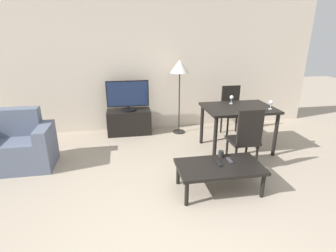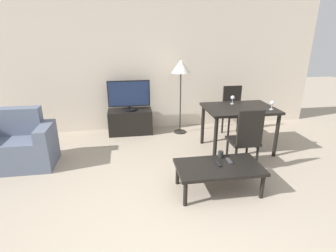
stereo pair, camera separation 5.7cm
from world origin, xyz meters
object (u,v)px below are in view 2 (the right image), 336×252
Objects in this scene: dining_chair_far at (233,109)px; armchair at (19,146)px; dining_table at (239,113)px; wine_glass_center at (233,98)px; remote_primary at (229,161)px; wine_glass_left at (272,103)px; remote_secondary at (218,164)px; dining_chair_near at (246,138)px; tv_stand at (130,122)px; tv at (129,95)px; cup_white_near at (221,154)px; floor_lamp at (181,70)px; coffee_table at (219,168)px.

armchair is at bearing -168.39° from dining_chair_far.
dining_table is 7.86× the size of wine_glass_center.
wine_glass_left is at bearing 40.37° from remote_primary.
dining_chair_far is 6.38× the size of remote_secondary.
dining_table is 0.31m from wine_glass_center.
armchair is 3.37m from dining_chair_near.
tv_stand is at bearing 153.67° from wine_glass_center.
wine_glass_center is at bearing -115.85° from dining_chair_far.
armchair is 1.25× the size of tv.
tv_stand is 1.05× the size of tv.
cup_white_near is at bearing -124.43° from dining_table.
dining_chair_near is at bearing -48.70° from tv.
dining_chair_near is 11.02× the size of cup_white_near.
tv_stand reaches higher than remote_secondary.
wine_glass_left is at bearing -30.22° from tv_stand.
dining_chair_far is 6.55× the size of wine_glass_left.
tv reaches higher than wine_glass_center.
tv_stand is 0.90× the size of dining_chair_far.
floor_lamp is 9.71× the size of remote_secondary.
remote_secondary is at bearing -123.23° from dining_table.
dining_table is at bearing 0.57° from armchair.
cup_white_near is at bearing -17.73° from armchair.
floor_lamp is at bearing 94.71° from cup_white_near.
floor_lamp is (-1.01, 0.24, 0.74)m from dining_chair_far.
wine_glass_center is at bearing -26.26° from tv.
tv reaches higher than wine_glass_left.
wine_glass_center is at bearing 80.40° from dining_chair_near.
tv is at bearing 148.67° from dining_table.
remote_secondary is 0.21m from cup_white_near.
remote_secondary is 1.58m from wine_glass_left.
wine_glass_left is (1.25, -1.17, -0.40)m from floor_lamp.
armchair is 2.09m from tv.
floor_lamp is at bearing 91.72° from remote_secondary.
dining_chair_far is 1.27m from floor_lamp.
tv_stand is at bearing 172.31° from floor_lamp.
remote_secondary is (2.75, -1.10, 0.05)m from armchair.
dining_chair_near is at bearing -141.51° from wine_glass_left.
dining_table is at bearing -31.39° from tv_stand.
armchair is 3.51m from dining_table.
dining_chair_far is 11.02× the size of cup_white_near.
wine_glass_center reaches higher than remote_primary.
dining_table is at bearing -31.33° from tv.
tv_stand is at bearing 119.33° from remote_primary.
tv_stand is 0.75× the size of dining_table.
armchair is 6.99× the size of wine_glass_left.
cup_white_near is (0.10, 0.22, 0.08)m from coffee_table.
coffee_table is at bearing -88.41° from floor_lamp.
wine_glass_left is at bearing 33.89° from cup_white_near.
remote_secondary is (-0.54, -0.41, -0.16)m from dining_chair_near.
dining_table is 1.20× the size of dining_chair_near.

